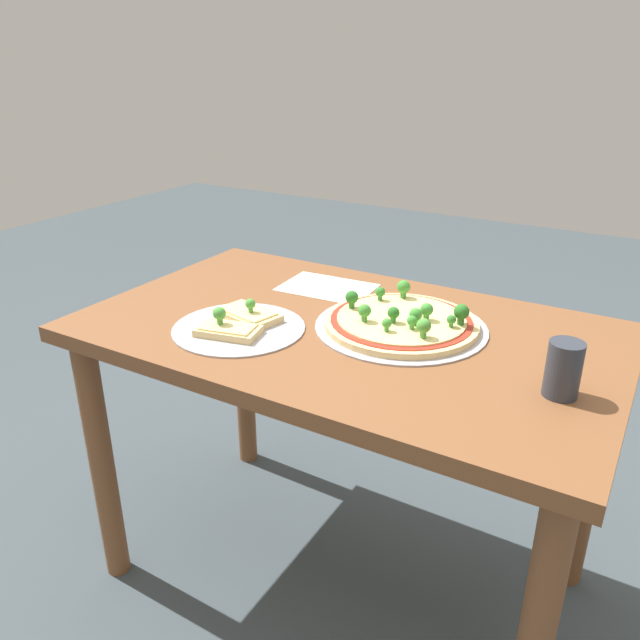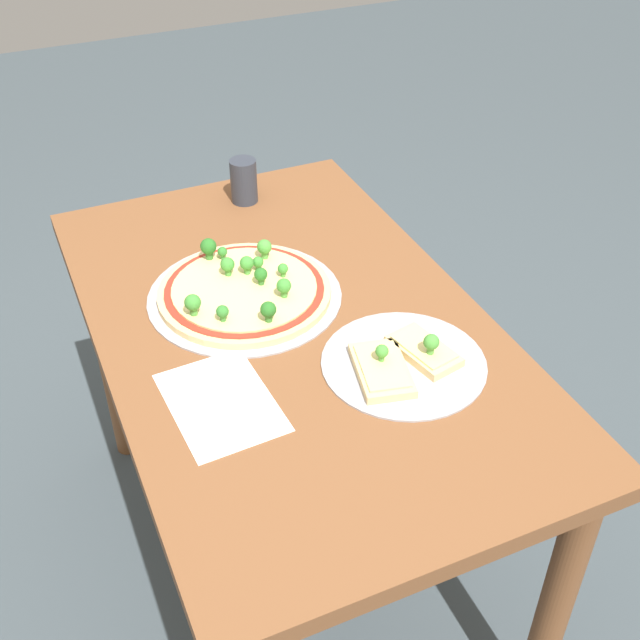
{
  "view_description": "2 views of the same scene",
  "coord_description": "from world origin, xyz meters",
  "views": [
    {
      "loc": [
        0.6,
        -1.13,
        1.29
      ],
      "look_at": [
        -0.04,
        -0.04,
        0.75
      ],
      "focal_mm": 35.0,
      "sensor_mm": 36.0,
      "label": 1
    },
    {
      "loc": [
        -1.12,
        0.43,
        1.65
      ],
      "look_at": [
        -0.04,
        -0.04,
        0.75
      ],
      "focal_mm": 45.0,
      "sensor_mm": 36.0,
      "label": 2
    }
  ],
  "objects": [
    {
      "name": "pizza_tray_slice",
      "position": [
        -0.2,
        -0.13,
        0.74
      ],
      "size": [
        0.29,
        0.29,
        0.06
      ],
      "color": "#A3A3A8",
      "rests_on": "dining_table"
    },
    {
      "name": "paper_menu",
      "position": [
        -0.16,
        0.19,
        0.73
      ],
      "size": [
        0.24,
        0.18,
        0.0
      ],
      "primitive_type": "cube",
      "rotation": [
        0.0,
        0.0,
        0.05
      ],
      "color": "white",
      "rests_on": "dining_table"
    },
    {
      "name": "drinking_cup",
      "position": [
        0.47,
        -0.08,
        0.78
      ],
      "size": [
        0.06,
        0.06,
        0.1
      ],
      "primitive_type": "cylinder",
      "color": "#2D333D",
      "rests_on": "dining_table"
    },
    {
      "name": "ground_plane",
      "position": [
        0.0,
        0.0,
        0.0
      ],
      "size": [
        8.0,
        8.0,
        0.0
      ],
      "primitive_type": "plane",
      "color": "#3D474C"
    },
    {
      "name": "pizza_tray_whole",
      "position": [
        0.11,
        0.05,
        0.74
      ],
      "size": [
        0.38,
        0.38,
        0.07
      ],
      "color": "#A3A3A8",
      "rests_on": "dining_table"
    },
    {
      "name": "dining_table",
      "position": [
        0.0,
        0.0,
        0.62
      ],
      "size": [
        1.18,
        0.71,
        0.73
      ],
      "color": "brown",
      "rests_on": "ground_plane"
    }
  ]
}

